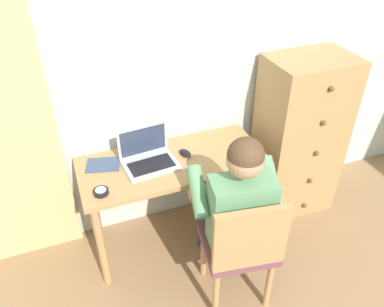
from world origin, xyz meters
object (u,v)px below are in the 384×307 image
chair (242,246)px  person_seated (234,202)px  desk (173,175)px  coffee_mug (244,149)px  dresser (299,138)px  computer_mouse (185,153)px  desk_clock (101,192)px  laptop (148,156)px  notebook_pad (103,165)px

chair → person_seated: 0.26m
desk → coffee_mug: coffee_mug is taller
desk → dresser: (1.04, 0.07, 0.02)m
computer_mouse → desk_clock: 0.63m
desk → chair: chair is taller
laptop → notebook_pad: bearing=164.9°
person_seated → desk_clock: 0.79m
notebook_pad → desk_clock: bearing=-88.1°
person_seated → notebook_pad: (-0.67, 0.56, 0.06)m
person_seated → desk_clock: (-0.73, 0.29, 0.07)m
laptop → coffee_mug: size_ratio=3.02×
person_seated → notebook_pad: 0.88m
computer_mouse → coffee_mug: coffee_mug is taller
desk → person_seated: person_seated is taller
computer_mouse → desk_clock: bearing=-178.9°
chair → coffee_mug: 0.65m
dresser → computer_mouse: size_ratio=12.84×
chair → coffee_mug: size_ratio=7.41×
computer_mouse → desk: bearing=-179.2°
coffee_mug → person_seated: bearing=-124.3°
desk → desk_clock: bearing=-162.1°
chair → person_seated: size_ratio=0.74×
dresser → person_seated: bearing=-147.3°
desk → notebook_pad: 0.47m
desk → notebook_pad: notebook_pad is taller
dresser → laptop: 1.21m
laptop → notebook_pad: (-0.28, 0.08, -0.05)m
dresser → desk: bearing=-176.3°
chair → notebook_pad: bearing=131.0°
notebook_pad → coffee_mug: coffee_mug is taller
dresser → notebook_pad: 1.49m
chair → laptop: bearing=118.6°
laptop → computer_mouse: bearing=-0.7°
computer_mouse → dresser: bearing=-14.7°
desk → coffee_mug: (0.47, -0.11, 0.17)m
notebook_pad → person_seated: bearing=-25.8°
computer_mouse → desk_clock: computer_mouse is taller
computer_mouse → chair: bearing=-97.5°
dresser → laptop: size_ratio=3.55×
chair → person_seated: (0.02, 0.18, 0.18)m
chair → person_seated: bearing=82.3°
desk → computer_mouse: 0.17m
desk → dresser: size_ratio=0.96×
chair → dresser: bearing=40.1°
computer_mouse → laptop: bearing=162.5°
dresser → desk_clock: dresser is taller
dresser → computer_mouse: bearing=-177.9°
chair → notebook_pad: size_ratio=4.23×
dresser → desk_clock: bearing=-171.6°
laptop → desk_clock: laptop is taller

